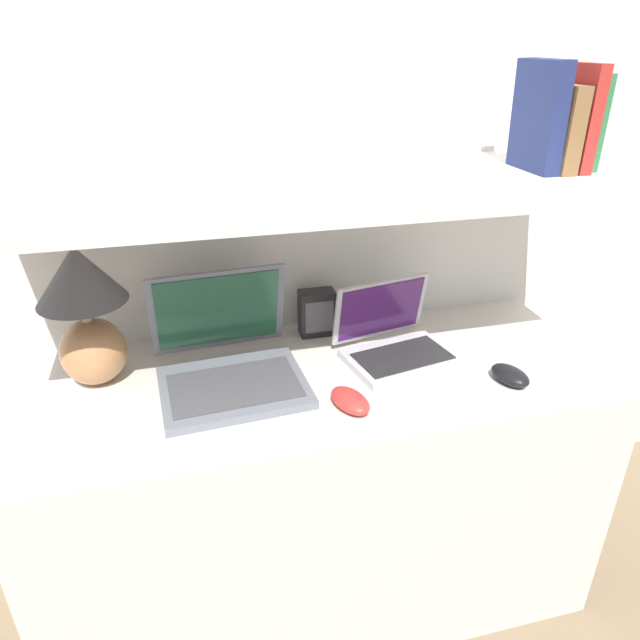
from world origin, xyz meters
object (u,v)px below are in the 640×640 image
at_px(laptop_small, 394,342).
at_px(router_box, 317,313).
at_px(table_lamp, 85,308).
at_px(book_brown, 554,128).
at_px(book_navy, 538,117).
at_px(laptop_large, 229,362).
at_px(second_mouse, 510,375).
at_px(book_red, 572,117).
at_px(book_green, 584,121).
at_px(computer_mouse, 350,401).

height_order(laptop_small, router_box, laptop_small).
distance_m(table_lamp, router_box, 0.59).
xyz_separation_m(book_brown, book_navy, (-0.05, 0.00, 0.03)).
bearing_deg(laptop_large, table_lamp, 166.16).
distance_m(laptop_large, second_mouse, 0.66).
bearing_deg(router_box, book_red, -13.67).
xyz_separation_m(table_lamp, second_mouse, (0.94, -0.25, -0.17)).
distance_m(laptop_large, router_box, 0.32).
distance_m(laptop_large, book_brown, 0.94).
distance_m(table_lamp, book_brown, 1.15).
distance_m(laptop_large, book_green, 1.01).
height_order(router_box, book_green, book_green).
bearing_deg(computer_mouse, table_lamp, 155.05).
bearing_deg(router_box, second_mouse, -42.68).
relative_size(table_lamp, book_red, 1.44).
bearing_deg(book_green, second_mouse, -137.51).
relative_size(laptop_small, book_brown, 1.57).
relative_size(laptop_large, book_navy, 1.45).
bearing_deg(laptop_large, computer_mouse, -36.36).
distance_m(computer_mouse, book_brown, 0.79).
distance_m(computer_mouse, second_mouse, 0.40).
bearing_deg(router_box, computer_mouse, -92.28).
relative_size(computer_mouse, book_green, 0.60).
xyz_separation_m(laptop_large, laptop_small, (0.42, 0.01, -0.01)).
xyz_separation_m(computer_mouse, second_mouse, (0.40, 0.01, 0.00)).
bearing_deg(book_red, laptop_large, -177.33).
relative_size(computer_mouse, book_navy, 0.53).
bearing_deg(book_navy, second_mouse, -116.89).
height_order(laptop_small, book_red, book_red).
xyz_separation_m(router_box, book_red, (0.58, -0.14, 0.50)).
xyz_separation_m(book_green, book_brown, (-0.08, 0.00, -0.01)).
bearing_deg(book_navy, book_brown, 0.00).
bearing_deg(table_lamp, router_box, 10.60).
relative_size(book_brown, book_navy, 0.78).
xyz_separation_m(laptop_large, book_navy, (0.75, 0.04, 0.52)).
bearing_deg(computer_mouse, book_navy, 23.48).
height_order(table_lamp, second_mouse, table_lamp).
relative_size(table_lamp, router_box, 2.66).
relative_size(router_box, book_green, 0.59).
xyz_separation_m(second_mouse, book_red, (0.20, 0.21, 0.55)).
height_order(table_lamp, laptop_small, table_lamp).
xyz_separation_m(laptop_small, book_red, (0.42, 0.03, 0.53)).
xyz_separation_m(computer_mouse, book_red, (0.59, 0.22, 0.55)).
bearing_deg(router_box, book_green, -12.90).
distance_m(laptop_large, laptop_small, 0.42).
relative_size(second_mouse, book_navy, 0.48).
bearing_deg(book_green, computer_mouse, -160.77).
bearing_deg(table_lamp, book_green, -1.73).
height_order(laptop_large, second_mouse, laptop_large).
bearing_deg(book_navy, router_box, 163.99).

